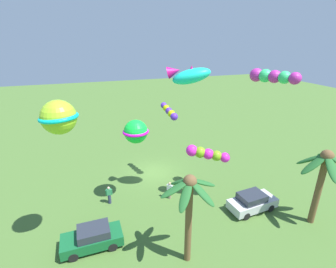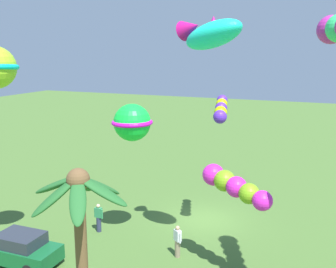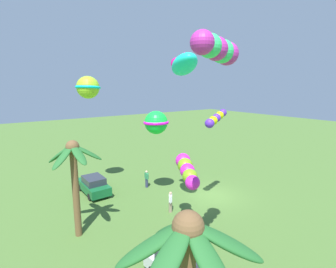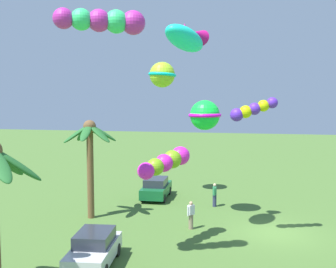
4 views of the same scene
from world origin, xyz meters
name	(u,v)px [view 1 (image 1 of 4)]	position (x,y,z in m)	size (l,w,h in m)	color
ground_plane	(154,172)	(0.00, 0.00, 0.00)	(120.00, 120.00, 0.00)	#476B2D
palm_tree_0	(324,170)	(-9.32, 10.85, 4.47)	(3.78, 3.78, 5.95)	brown
palm_tree_1	(189,199)	(0.87, 11.00, 4.50)	(3.52, 3.13, 6.04)	brown
parked_car_0	(252,202)	(-5.89, 8.23, 0.75)	(4.04, 2.04, 1.51)	#BCBCC1
parked_car_1	(93,238)	(6.41, 8.14, 0.75)	(3.94, 1.81, 1.51)	#145B2D
spectator_0	(170,190)	(-0.12, 4.69, 0.81)	(0.46, 0.41, 1.59)	gray
spectator_1	(109,195)	(4.88, 3.75, 0.81)	(0.55, 0.26, 1.59)	#2D3351
kite_ball_0	(59,117)	(7.26, 7.85, 9.02)	(2.91, 2.91, 1.87)	#A3DD26
kite_fish_1	(189,75)	(-1.54, 4.78, 10.44)	(3.53, 2.53, 1.73)	#19E7C4
kite_tube_2	(169,112)	(-1.19, 1.43, 6.80)	(1.02, 2.39, 1.24)	#5A29C9
kite_tube_3	(272,76)	(-6.78, 7.33, 10.47)	(2.03, 3.39, 0.98)	#C02A9E
kite_ball_4	(136,132)	(2.46, 4.22, 6.31)	(2.58, 2.58, 1.82)	#15E83C
kite_tube_5	(206,154)	(-2.94, 5.56, 4.25)	(3.25, 2.13, 1.30)	#ED23C6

